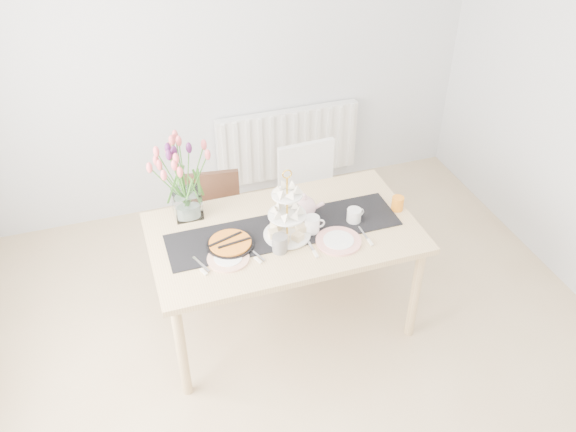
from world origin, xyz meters
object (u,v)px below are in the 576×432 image
object	(u,v)px
dining_table	(284,240)
mug_grey	(280,244)
plate_left	(228,258)
plate_right	(338,241)
mug_orange	(398,203)
radiator	(288,143)
teapot	(303,207)
chair_white	(311,194)
tulip_vase	(183,169)
cream_jug	(354,216)
cake_stand	(287,220)
mug_white	(312,225)
chair_brown	(215,219)
tart_tin	(230,244)

from	to	relation	value
dining_table	mug_grey	size ratio (longest dim) A/B	15.22
plate_left	plate_right	world-z (taller)	plate_right
mug_orange	plate_right	bearing A→B (deg)	148.05
plate_right	mug_grey	bearing A→B (deg)	174.78
radiator	mug_orange	bearing A→B (deg)	-81.39
teapot	mug_orange	world-z (taller)	teapot
chair_white	tulip_vase	world-z (taller)	tulip_vase
dining_table	cream_jug	xyz separation A→B (m)	(0.43, -0.05, 0.12)
plate_right	radiator	bearing A→B (deg)	81.68
plate_left	cake_stand	bearing A→B (deg)	13.86
cake_stand	mug_grey	xyz separation A→B (m)	(-0.08, -0.12, -0.07)
cream_jug	mug_white	world-z (taller)	mug_white
mug_grey	mug_orange	world-z (taller)	mug_grey
cake_stand	plate_left	xyz separation A→B (m)	(-0.38, -0.09, -0.11)
dining_table	tulip_vase	xyz separation A→B (m)	(-0.51, 0.34, 0.41)
dining_table	teapot	size ratio (longest dim) A/B	6.47
tulip_vase	mug_white	size ratio (longest dim) A/B	5.71
chair_white	radiator	bearing A→B (deg)	80.65
chair_brown	radiator	bearing A→B (deg)	52.99
radiator	mug_orange	xyz separation A→B (m)	(0.23, -1.49, 0.34)
tart_tin	plate_left	world-z (taller)	tart_tin
radiator	plate_right	xyz separation A→B (m)	(-0.25, -1.68, 0.31)
radiator	cream_jug	world-z (taller)	cream_jug
cake_stand	tart_tin	distance (m)	0.36
mug_white	tart_tin	bearing A→B (deg)	-178.81
dining_table	mug_grey	xyz separation A→B (m)	(-0.08, -0.17, 0.13)
tulip_vase	dining_table	bearing A→B (deg)	-33.51
chair_brown	chair_white	bearing A→B (deg)	7.72
plate_right	tulip_vase	bearing A→B (deg)	145.12
cake_stand	chair_brown	bearing A→B (deg)	112.38
radiator	tulip_vase	xyz separation A→B (m)	(-1.03, -1.13, 0.63)
tart_tin	plate_right	xyz separation A→B (m)	(0.61, -0.16, -0.01)
chair_brown	tart_tin	size ratio (longest dim) A/B	2.77
tulip_vase	plate_left	distance (m)	0.61
teapot	radiator	bearing A→B (deg)	96.15
cream_jug	chair_white	bearing A→B (deg)	76.00
chair_brown	tart_tin	xyz separation A→B (m)	(-0.05, -0.70, 0.33)
chair_white	mug_orange	world-z (taller)	chair_white
radiator	dining_table	size ratio (longest dim) A/B	0.75
dining_table	chair_brown	xyz separation A→B (m)	(-0.29, 0.65, -0.24)
chair_white	mug_grey	world-z (taller)	mug_grey
tulip_vase	mug_white	distance (m)	0.83
radiator	teapot	world-z (taller)	teapot
chair_white	mug_grey	distance (m)	1.02
dining_table	mug_white	size ratio (longest dim) A/B	14.92
teapot	tart_tin	world-z (taller)	teapot
cream_jug	mug_grey	size ratio (longest dim) A/B	0.84
tulip_vase	mug_orange	size ratio (longest dim) A/B	6.83
dining_table	tart_tin	xyz separation A→B (m)	(-0.34, -0.04, 0.09)
tulip_vase	tart_tin	size ratio (longest dim) A/B	2.23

